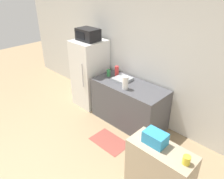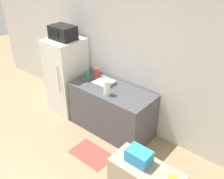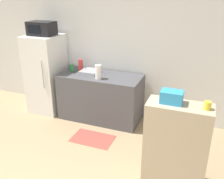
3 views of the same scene
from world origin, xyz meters
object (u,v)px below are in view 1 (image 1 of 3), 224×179
Objects in this scene: basket at (155,138)px; jar at (186,160)px; bottle_tall at (117,71)px; paper_towel_roll at (125,83)px; microwave at (88,35)px; bottle_short at (109,73)px; refrigerator at (90,73)px.

jar is (0.38, -0.03, -0.03)m from basket.
bottle_tall is 0.60m from paper_towel_roll.
basket reaches higher than jar.
jar is at bearing -23.87° from microwave.
paper_towel_roll is at bearing -31.35° from bottle_tall.
jar is 0.37× the size of paper_towel_roll.
refrigerator is at bearing -176.68° from bottle_short.
bottle_short is at bearing 150.72° from jar.
microwave is at bearing 156.13° from jar.
paper_towel_roll is (1.20, -0.16, 0.23)m from refrigerator.
bottle_tall is at bearing 148.65° from paper_towel_roll.
bottle_tall is at bearing 147.28° from jar.
refrigerator is 10.57× the size of bottle_short.
bottle_tall is at bearing 12.35° from refrigerator.
basket is 0.38m from jar.
paper_towel_roll is (0.51, -0.31, 0.01)m from bottle_tall.
microwave is 3.31m from jar.
bottle_tall is 1.53× the size of bottle_short.
jar reaches higher than paper_towel_roll.
microwave is 1.38m from paper_towel_roll.
refrigerator is 6.92× the size of bottle_tall.
jar is 2.15m from paper_towel_roll.
bottle_tall is 2.41× the size of jar.
bottle_tall is 2.74m from jar.
microwave is at bearing -167.56° from bottle_tall.
bottle_short is 0.66m from paper_towel_roll.
bottle_short is at bearing 3.44° from microwave.
microwave reaches higher than bottle_tall.
jar is (2.43, -1.36, 0.25)m from bottle_short.
microwave is at bearing -176.56° from bottle_short.
refrigerator reaches higher than bottle_tall.
bottle_short is 2.45m from basket.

